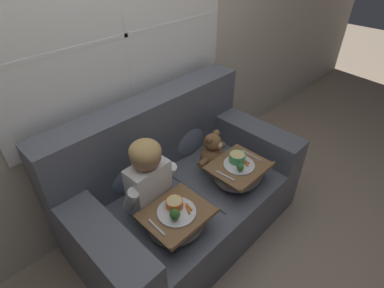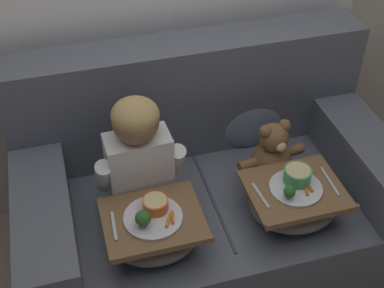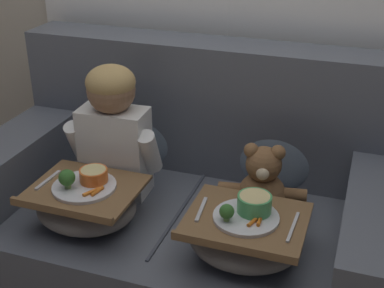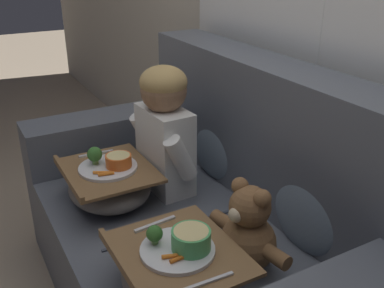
{
  "view_description": "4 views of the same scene",
  "coord_description": "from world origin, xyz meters",
  "px_view_note": "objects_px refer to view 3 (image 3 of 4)",
  "views": [
    {
      "loc": [
        -1.06,
        -1.1,
        1.92
      ],
      "look_at": [
        0.09,
        0.03,
        0.74
      ],
      "focal_mm": 28.0,
      "sensor_mm": 36.0,
      "label": 1
    },
    {
      "loc": [
        -0.53,
        -1.59,
        2.11
      ],
      "look_at": [
        -0.08,
        -0.0,
        0.73
      ],
      "focal_mm": 50.0,
      "sensor_mm": 36.0,
      "label": 2
    },
    {
      "loc": [
        0.61,
        -1.64,
        1.56
      ],
      "look_at": [
        0.0,
        0.09,
        0.66
      ],
      "focal_mm": 50.0,
      "sensor_mm": 36.0,
      "label": 3
    },
    {
      "loc": [
        1.23,
        -0.69,
        1.38
      ],
      "look_at": [
        -0.15,
        0.07,
        0.68
      ],
      "focal_mm": 42.0,
      "sensor_mm": 36.0,
      "label": 4
    }
  ],
  "objects_px": {
    "couch": "(190,214)",
    "throw_pillow_behind_teddy": "(277,148)",
    "teddy_bear": "(262,188)",
    "lap_tray_child": "(86,204)",
    "lap_tray_teddy": "(245,235)",
    "child_figure": "(113,125)",
    "throw_pillow_behind_child": "(142,128)"
  },
  "relations": [
    {
      "from": "throw_pillow_behind_teddy",
      "to": "lap_tray_child",
      "type": "bearing_deg",
      "value": -139.31
    },
    {
      "from": "couch",
      "to": "throw_pillow_behind_teddy",
      "type": "distance_m",
      "value": 0.44
    },
    {
      "from": "throw_pillow_behind_child",
      "to": "lap_tray_child",
      "type": "xyz_separation_m",
      "value": [
        -0.0,
        -0.51,
        -0.08
      ]
    },
    {
      "from": "throw_pillow_behind_teddy",
      "to": "lap_tray_child",
      "type": "xyz_separation_m",
      "value": [
        -0.59,
        -0.51,
        -0.08
      ]
    },
    {
      "from": "couch",
      "to": "throw_pillow_behind_child",
      "type": "relative_size",
      "value": 4.52
    },
    {
      "from": "teddy_bear",
      "to": "lap_tray_teddy",
      "type": "xyz_separation_m",
      "value": [
        -0.0,
        -0.24,
        -0.05
      ]
    },
    {
      "from": "teddy_bear",
      "to": "lap_tray_child",
      "type": "height_order",
      "value": "teddy_bear"
    },
    {
      "from": "teddy_bear",
      "to": "lap_tray_teddy",
      "type": "relative_size",
      "value": 0.83
    },
    {
      "from": "lap_tray_child",
      "to": "lap_tray_teddy",
      "type": "relative_size",
      "value": 0.99
    },
    {
      "from": "couch",
      "to": "child_figure",
      "type": "xyz_separation_m",
      "value": [
        -0.3,
        -0.05,
        0.37
      ]
    },
    {
      "from": "throw_pillow_behind_teddy",
      "to": "lap_tray_teddy",
      "type": "relative_size",
      "value": 0.95
    },
    {
      "from": "child_figure",
      "to": "lap_tray_teddy",
      "type": "bearing_deg",
      "value": -22.65
    },
    {
      "from": "child_figure",
      "to": "lap_tray_child",
      "type": "distance_m",
      "value": 0.32
    },
    {
      "from": "couch",
      "to": "lap_tray_teddy",
      "type": "distance_m",
      "value": 0.45
    },
    {
      "from": "throw_pillow_behind_teddy",
      "to": "teddy_bear",
      "type": "xyz_separation_m",
      "value": [
        0.0,
        -0.26,
        -0.04
      ]
    },
    {
      "from": "throw_pillow_behind_teddy",
      "to": "lap_tray_teddy",
      "type": "bearing_deg",
      "value": -89.95
    },
    {
      "from": "throw_pillow_behind_child",
      "to": "teddy_bear",
      "type": "xyz_separation_m",
      "value": [
        0.59,
        -0.26,
        -0.04
      ]
    },
    {
      "from": "lap_tray_child",
      "to": "lap_tray_teddy",
      "type": "bearing_deg",
      "value": 0.05
    },
    {
      "from": "teddy_bear",
      "to": "lap_tray_teddy",
      "type": "height_order",
      "value": "teddy_bear"
    },
    {
      "from": "child_figure",
      "to": "teddy_bear",
      "type": "bearing_deg",
      "value": -0.31
    },
    {
      "from": "couch",
      "to": "lap_tray_teddy",
      "type": "relative_size",
      "value": 4.16
    },
    {
      "from": "couch",
      "to": "throw_pillow_behind_teddy",
      "type": "relative_size",
      "value": 4.36
    },
    {
      "from": "throw_pillow_behind_teddy",
      "to": "throw_pillow_behind_child",
      "type": "bearing_deg",
      "value": 180.0
    },
    {
      "from": "teddy_bear",
      "to": "lap_tray_child",
      "type": "relative_size",
      "value": 0.84
    },
    {
      "from": "child_figure",
      "to": "teddy_bear",
      "type": "xyz_separation_m",
      "value": [
        0.59,
        -0.0,
        -0.16
      ]
    },
    {
      "from": "throw_pillow_behind_child",
      "to": "teddy_bear",
      "type": "relative_size",
      "value": 1.1
    },
    {
      "from": "couch",
      "to": "lap_tray_child",
      "type": "height_order",
      "value": "couch"
    },
    {
      "from": "teddy_bear",
      "to": "lap_tray_teddy",
      "type": "distance_m",
      "value": 0.25
    },
    {
      "from": "throw_pillow_behind_child",
      "to": "lap_tray_teddy",
      "type": "bearing_deg",
      "value": -40.64
    },
    {
      "from": "throw_pillow_behind_child",
      "to": "teddy_bear",
      "type": "distance_m",
      "value": 0.65
    },
    {
      "from": "teddy_bear",
      "to": "lap_tray_child",
      "type": "xyz_separation_m",
      "value": [
        -0.59,
        -0.24,
        -0.05
      ]
    },
    {
      "from": "couch",
      "to": "throw_pillow_behind_teddy",
      "type": "height_order",
      "value": "couch"
    }
  ]
}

